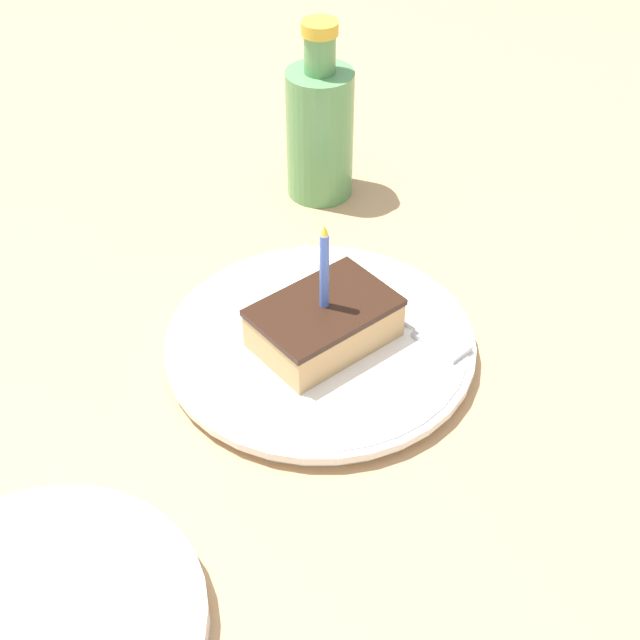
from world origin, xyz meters
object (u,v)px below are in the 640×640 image
object	(u,v)px
side_plate	(39,630)
cake_slice	(324,322)
bottle	(320,128)
fork	(388,306)
plate	(320,344)

from	to	relation	value
side_plate	cake_slice	bearing A→B (deg)	-73.96
bottle	side_plate	xyz separation A→B (m)	(-0.28, 0.45, -0.06)
fork	bottle	xyz separation A→B (m)	(0.20, -0.09, 0.05)
bottle	side_plate	world-z (taller)	bottle
bottle	cake_slice	bearing A→B (deg)	141.51
cake_slice	plate	bearing A→B (deg)	4.02
cake_slice	fork	distance (m)	0.07
plate	cake_slice	xyz separation A→B (m)	(-0.00, -0.00, 0.03)
fork	bottle	world-z (taller)	bottle
cake_slice	bottle	size ratio (longest dim) A/B	0.63
plate	cake_slice	bearing A→B (deg)	-175.98
plate	cake_slice	distance (m)	0.03
fork	side_plate	world-z (taller)	fork
side_plate	plate	bearing A→B (deg)	-73.09
fork	side_plate	bearing A→B (deg)	102.65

